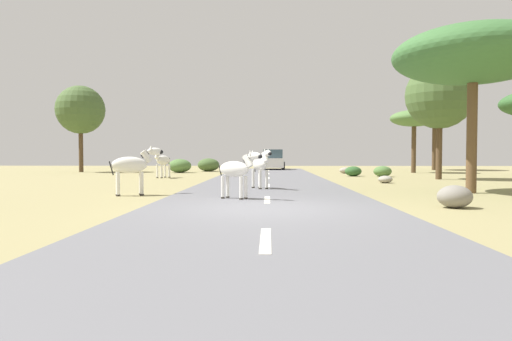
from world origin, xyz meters
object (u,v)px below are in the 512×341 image
Objects in this scene: car_0 at (273,160)px; bush_0 at (353,171)px; rock_1 at (455,197)px; rock_2 at (345,170)px; tree_0 at (440,96)px; tree_7 at (473,56)px; bush_4 at (383,171)px; tree_2 at (80,110)px; bush_3 at (209,165)px; zebra_2 at (162,161)px; zebra_3 at (237,170)px; bush_2 at (180,166)px; zebra_1 at (133,166)px; tree_1 at (414,119)px; zebra_0 at (261,165)px; tree_4 at (435,114)px; rock_0 at (385,179)px.

bush_0 is (4.83, -11.99, -0.54)m from car_0.
rock_1 is 21.17m from rock_2.
tree_0 is 7.44× the size of rock_2.
bush_4 is (-0.06, 11.84, -4.32)m from tree_7.
car_0 is at bearing 111.96° from bush_0.
tree_7 is (21.30, -18.82, -0.11)m from tree_2.
bush_3 is 26.71m from rock_1.
rock_1 is (-2.28, -16.29, -0.04)m from bush_4.
zebra_2 reaches higher than rock_2.
zebra_3 is 21.39m from bush_2.
tree_1 is at bearing 120.42° from zebra_1.
zebra_0 is 8.18m from tree_7.
zebra_0 is 0.34× the size of car_0.
car_0 is at bearing -153.08° from zebra_3.
tree_4 is 15.75m from bush_0.
tree_2 is 6.12× the size of bush_4.
bush_0 is (6.10, 15.21, -0.57)m from zebra_3.
tree_0 is 0.95× the size of tree_2.
zebra_3 reaches higher than rock_1.
zebra_3 is (3.45, -1.57, -0.08)m from zebra_1.
tree_2 is 7.90× the size of rock_1.
bush_3 is (-19.20, -3.79, -4.34)m from tree_4.
tree_2 is (-10.04, 20.05, 3.79)m from zebra_1.
tree_2 reaches higher than bush_4.
tree_1 reaches higher than zebra_2.
tree_4 is 6.89× the size of rock_1.
zebra_3 is 0.21× the size of tree_2.
tree_0 is 6.68m from bush_0.
tree_1 reaches higher than zebra_3.
zebra_1 is 0.37× the size of car_0.
tree_1 is at bearing -1.58° from tree_2.
zebra_1 is 0.29× the size of tree_7.
zebra_3 is 0.80× the size of bush_3.
zebra_0 is 1.38× the size of bush_4.
tree_0 is (15.17, -1.06, 3.49)m from zebra_2.
rock_2 is at bearing 86.77° from bush_0.
tree_2 is 3.91× the size of bush_2.
tree_1 is 0.80× the size of tree_4.
rock_0 is (-1.42, -6.25, -0.15)m from bush_4.
zebra_3 is 5.74m from rock_1.
bush_0 is 12.91m from bush_3.
zebra_0 is at bearing -122.36° from tree_4.
zebra_1 is at bearing -145.12° from rock_0.
bush_0 is at bearing 91.91° from rock_0.
zebra_2 reaches higher than rock_1.
zebra_2 is 11.52m from bush_0.
zebra_0 is 7.48m from rock_1.
bush_4 is (-3.82, -6.29, -3.63)m from tree_1.
tree_7 is 13.26m from bush_0.
bush_4 is 1.28× the size of rock_2.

